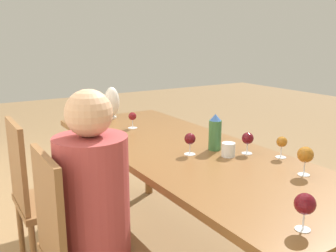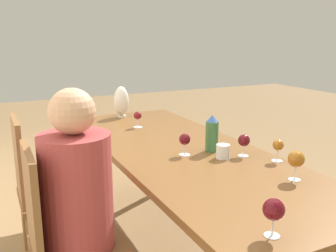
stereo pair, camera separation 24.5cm
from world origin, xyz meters
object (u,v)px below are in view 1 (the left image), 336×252
(vase, at_px, (112,102))
(wine_glass_2, at_px, (248,139))
(wine_glass_0, at_px, (305,155))
(wine_glass_4, at_px, (305,204))
(water_tumbler, at_px, (228,150))
(wine_glass_5, at_px, (132,117))
(chair_near, at_px, (80,246))
(chair_far, at_px, (42,193))
(water_bottle, at_px, (215,133))
(wine_glass_1, at_px, (190,140))
(person_near, at_px, (97,211))
(wine_glass_3, at_px, (282,143))

(vase, relative_size, wine_glass_2, 2.05)
(wine_glass_0, height_order, wine_glass_4, wine_glass_0)
(water_tumbler, bearing_deg, wine_glass_4, 157.48)
(wine_glass_5, distance_m, chair_near, 1.25)
(water_tumbler, relative_size, chair_near, 0.08)
(vase, relative_size, wine_glass_0, 1.79)
(wine_glass_5, relative_size, chair_far, 0.12)
(water_bottle, relative_size, chair_near, 0.23)
(vase, height_order, chair_near, vase)
(water_tumbler, height_order, wine_glass_2, wine_glass_2)
(water_bottle, xyz_separation_m, chair_far, (0.51, 0.93, -0.37))
(vase, height_order, wine_glass_2, vase)
(wine_glass_1, distance_m, chair_far, 0.97)
(chair_near, xyz_separation_m, person_near, (0.00, -0.09, 0.15))
(wine_glass_0, height_order, wine_glass_1, wine_glass_0)
(vase, xyz_separation_m, chair_near, (-1.35, 0.76, -0.39))
(chair_near, bearing_deg, person_near, -90.00)
(water_tumbler, bearing_deg, wine_glass_3, -125.72)
(chair_near, relative_size, person_near, 0.79)
(wine_glass_2, bearing_deg, chair_far, 57.22)
(wine_glass_3, xyz_separation_m, person_near, (0.13, 1.07, -0.20))
(wine_glass_1, xyz_separation_m, person_near, (-0.19, 0.66, -0.20))
(wine_glass_3, height_order, person_near, person_near)
(water_tumbler, height_order, chair_near, chair_near)
(wine_glass_2, bearing_deg, person_near, 91.60)
(chair_far, xyz_separation_m, person_near, (-0.70, -0.09, 0.15))
(vase, bearing_deg, water_bottle, -171.68)
(wine_glass_5, bearing_deg, wine_glass_0, -167.54)
(water_tumbler, relative_size, wine_glass_3, 0.65)
(wine_glass_5, xyz_separation_m, person_near, (-0.94, 0.66, -0.20))
(wine_glass_4, bearing_deg, vase, -4.69)
(wine_glass_4, relative_size, person_near, 0.11)
(water_bottle, height_order, wine_glass_0, water_bottle)
(vase, bearing_deg, chair_near, 150.54)
(wine_glass_4, relative_size, chair_far, 0.14)
(vase, distance_m, wine_glass_2, 1.35)
(wine_glass_3, bearing_deg, wine_glass_2, 36.18)
(wine_glass_1, distance_m, person_near, 0.71)
(chair_far, relative_size, person_near, 0.79)
(water_bottle, distance_m, wine_glass_5, 0.78)
(vase, distance_m, wine_glass_5, 0.41)
(vase, height_order, chair_far, vase)
(water_bottle, bearing_deg, wine_glass_3, -144.39)
(water_tumbler, xyz_separation_m, chair_near, (-0.05, 0.92, -0.30))
(vase, bearing_deg, water_tumbler, -173.24)
(vase, xyz_separation_m, wine_glass_1, (-1.16, 0.01, -0.05))
(water_tumbler, height_order, chair_far, chair_far)
(wine_glass_1, height_order, wine_glass_2, same)
(water_bottle, height_order, wine_glass_5, water_bottle)
(wine_glass_0, xyz_separation_m, wine_glass_1, (0.57, 0.29, -0.01))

